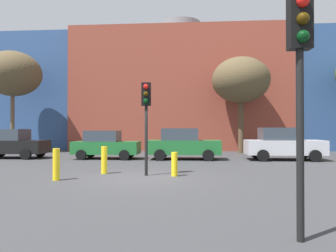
{
  "coord_description": "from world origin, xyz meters",
  "views": [
    {
      "loc": [
        1.89,
        -11.82,
        1.79
      ],
      "look_at": [
        0.37,
        8.13,
        2.01
      ],
      "focal_mm": 34.27,
      "sensor_mm": 36.0,
      "label": 1
    }
  ],
  "objects": [
    {
      "name": "parked_car_1",
      "position": [
        -3.39,
        7.37,
        0.86
      ],
      "size": [
        3.98,
        1.95,
        1.72
      ],
      "color": "#1E662D",
      "rests_on": "ground_plane"
    },
    {
      "name": "traffic_light_near_right",
      "position": [
        3.62,
        -6.55,
        2.93
      ],
      "size": [
        0.37,
        0.37,
        3.98
      ],
      "rotation": [
        0.0,
        0.0,
        -1.52
      ],
      "color": "black",
      "rests_on": "ground_plane"
    },
    {
      "name": "ground_plane",
      "position": [
        0.0,
        0.0,
        0.0
      ],
      "size": [
        200.0,
        200.0,
        0.0
      ],
      "primitive_type": "plane",
      "color": "#38383A"
    },
    {
      "name": "bare_tree_0",
      "position": [
        5.55,
        12.73,
        5.5
      ],
      "size": [
        4.35,
        4.35,
        7.28
      ],
      "color": "brown",
      "rests_on": "ground_plane"
    },
    {
      "name": "bare_tree_1",
      "position": [
        -12.1,
        12.13,
        6.12
      ],
      "size": [
        4.37,
        4.37,
        7.89
      ],
      "color": "brown",
      "rests_on": "ground_plane"
    },
    {
      "name": "bollard_yellow_1",
      "position": [
        -2.89,
        -0.86,
        0.56
      ],
      "size": [
        0.24,
        0.24,
        1.13
      ],
      "primitive_type": "cylinder",
      "color": "yellow",
      "rests_on": "ground_plane"
    },
    {
      "name": "parked_car_3",
      "position": [
        7.16,
        7.37,
        0.94
      ],
      "size": [
        4.38,
        2.15,
        1.9
      ],
      "color": "silver",
      "rests_on": "ground_plane"
    },
    {
      "name": "parked_car_0",
      "position": [
        -9.38,
        7.37,
        0.9
      ],
      "size": [
        4.19,
        2.05,
        1.81
      ],
      "color": "black",
      "rests_on": "ground_plane"
    },
    {
      "name": "parked_car_2",
      "position": [
        1.34,
        7.37,
        0.92
      ],
      "size": [
        4.29,
        2.1,
        1.86
      ],
      "color": "#1E662D",
      "rests_on": "ground_plane"
    },
    {
      "name": "bollard_yellow_0",
      "position": [
        -1.68,
        0.94,
        0.55
      ],
      "size": [
        0.24,
        0.24,
        1.11
      ],
      "primitive_type": "cylinder",
      "color": "yellow",
      "rests_on": "ground_plane"
    },
    {
      "name": "traffic_light_island",
      "position": [
        0.09,
        0.53,
        2.67
      ],
      "size": [
        0.37,
        0.37,
        3.62
      ],
      "rotation": [
        0.0,
        0.0,
        -1.52
      ],
      "color": "black",
      "rests_on": "ground_plane"
    },
    {
      "name": "building_backdrop",
      "position": [
        0.75,
        20.99,
        5.37
      ],
      "size": [
        34.69,
        12.49,
        12.71
      ],
      "color": "brown",
      "rests_on": "ground_plane"
    },
    {
      "name": "bollard_yellow_2",
      "position": [
        1.2,
        0.48,
        0.46
      ],
      "size": [
        0.24,
        0.24,
        0.92
      ],
      "primitive_type": "cylinder",
      "color": "yellow",
      "rests_on": "ground_plane"
    }
  ]
}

